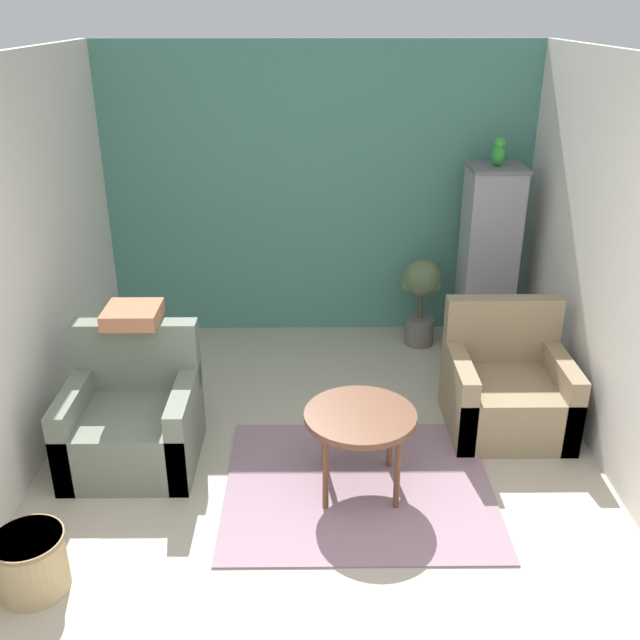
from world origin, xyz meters
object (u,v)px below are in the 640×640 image
(armchair_right, at_px, (506,391))
(potted_plant, at_px, (421,292))
(birdcage, at_px, (487,261))
(armchair_left, at_px, (134,422))
(wicker_basket, at_px, (31,561))
(coffee_table, at_px, (360,421))
(parrot, at_px, (498,152))

(armchair_right, relative_size, potted_plant, 1.11)
(birdcage, relative_size, potted_plant, 2.02)
(armchair_left, relative_size, wicker_basket, 2.39)
(wicker_basket, bearing_deg, potted_plant, 50.68)
(potted_plant, height_order, wicker_basket, potted_plant)
(birdcage, xyz_separation_m, potted_plant, (-0.53, 0.04, -0.29))
(coffee_table, height_order, armchair_left, armchair_left)
(coffee_table, xyz_separation_m, birdcage, (1.17, 2.00, 0.30))
(potted_plant, bearing_deg, coffee_table, -107.59)
(armchair_left, relative_size, parrot, 3.70)
(armchair_right, bearing_deg, armchair_left, -171.26)
(armchair_right, height_order, birdcage, birdcage)
(birdcage, bearing_deg, coffee_table, -120.45)
(coffee_table, distance_m, potted_plant, 2.14)
(coffee_table, relative_size, parrot, 2.87)
(armchair_left, bearing_deg, parrot, 32.78)
(armchair_right, distance_m, potted_plant, 1.41)
(armchair_left, xyz_separation_m, potted_plant, (2.08, 1.71, 0.21))
(parrot, xyz_separation_m, potted_plant, (-0.53, 0.04, -1.19))
(birdcage, xyz_separation_m, wicker_basket, (-2.87, -2.82, -0.60))
(coffee_table, bearing_deg, potted_plant, 72.41)
(coffee_table, bearing_deg, birdcage, 59.55)
(parrot, bearing_deg, coffee_table, -120.43)
(coffee_table, bearing_deg, armchair_left, 167.36)
(coffee_table, distance_m, birdcage, 2.34)
(armchair_right, xyz_separation_m, potted_plant, (-0.42, 1.33, 0.21))
(parrot, relative_size, wicker_basket, 0.65)
(armchair_left, bearing_deg, wicker_basket, -102.82)
(birdcage, height_order, potted_plant, birdcage)
(armchair_right, relative_size, birdcage, 0.55)
(armchair_left, relative_size, armchair_right, 1.00)
(coffee_table, xyz_separation_m, armchair_left, (-1.43, 0.32, -0.20))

